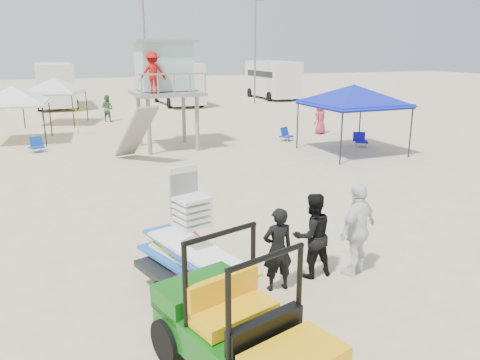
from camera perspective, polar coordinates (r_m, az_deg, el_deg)
name	(u,v)px	position (r m, az deg, el deg)	size (l,w,h in m)	color
ground	(276,294)	(8.66, 4.44, -13.70)	(140.00, 140.00, 0.00)	beige
utility_cart	(242,320)	(6.24, 0.19, -16.74)	(1.91, 2.78, 1.92)	#0D540F
surf_trailer	(191,253)	(8.22, -5.97, -8.81)	(1.80, 2.57, 2.08)	black
man_left	(278,249)	(8.49, 4.62, -8.43)	(0.57, 0.37, 1.57)	black
man_mid	(312,235)	(9.05, 8.78, -6.67)	(0.81, 0.63, 1.66)	black
man_right	(358,229)	(9.27, 14.15, -5.86)	(1.07, 0.45, 1.83)	white
lifeguard_tower	(163,71)	(20.80, -9.38, 13.03)	(2.86, 2.86, 4.52)	gray
canopy_blue	(354,88)	(20.12, 13.75, 10.83)	(3.53, 3.53, 3.25)	black
canopy_white_a	(12,89)	(24.24, -26.05, 9.95)	(3.16, 3.16, 3.04)	black
canopy_white_c	(54,80)	(29.44, -21.77, 11.21)	(3.69, 3.69, 3.08)	black
umbrella_b	(78,119)	(25.46, -19.19, 7.03)	(1.77, 1.81, 1.63)	gold
beach_chair_a	(37,145)	(21.86, -23.56, 3.97)	(0.69, 0.76, 0.64)	#0F3DAB
beach_chair_b	(285,134)	(22.71, 5.56, 5.60)	(0.72, 0.80, 0.64)	#0E329C
beach_chair_c	(360,139)	(21.95, 14.44, 4.83)	(0.72, 0.81, 0.64)	#110FA9
rv_mid_left	(55,83)	(38.32, -21.59, 10.91)	(2.65, 6.50, 3.25)	silver
rv_mid_right	(178,82)	(38.00, -7.62, 11.81)	(2.64, 7.00, 3.25)	silver
rv_far_right	(272,78)	(42.51, 3.96, 12.29)	(2.64, 6.60, 3.25)	silver
light_pole_left	(145,53)	(34.35, -11.47, 14.93)	(0.14, 0.14, 8.00)	slate
light_pole_right	(255,53)	(38.47, 1.85, 15.26)	(0.14, 0.14, 8.00)	slate
distant_beachgoers	(64,123)	(24.05, -20.70, 6.55)	(19.89, 9.47, 1.81)	#467449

